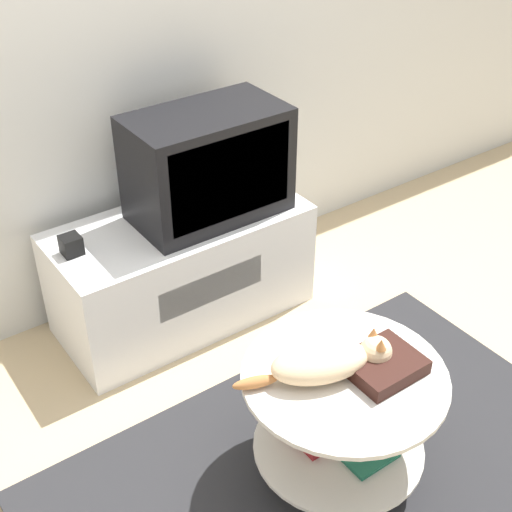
% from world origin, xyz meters
% --- Properties ---
extents(ground_plane, '(12.00, 12.00, 0.00)m').
position_xyz_m(ground_plane, '(0.00, 0.00, 0.00)').
color(ground_plane, tan).
extents(wall_back, '(8.00, 0.05, 2.60)m').
position_xyz_m(wall_back, '(0.00, 1.48, 1.30)').
color(wall_back, silver).
rests_on(wall_back, ground_plane).
extents(rug, '(2.07, 1.24, 0.02)m').
position_xyz_m(rug, '(0.00, 0.00, 0.01)').
color(rug, '#28282B').
rests_on(rug, ground_plane).
extents(tv_stand, '(1.16, 0.53, 0.53)m').
position_xyz_m(tv_stand, '(0.06, 1.13, 0.26)').
color(tv_stand, white).
rests_on(tv_stand, ground_plane).
extents(tv, '(0.68, 0.38, 0.48)m').
position_xyz_m(tv, '(0.21, 1.11, 0.77)').
color(tv, black).
rests_on(tv, tv_stand).
extents(speaker, '(0.08, 0.08, 0.08)m').
position_xyz_m(speaker, '(-0.42, 1.16, 0.57)').
color(speaker, black).
rests_on(speaker, tv_stand).
extents(coffee_table, '(0.70, 0.70, 0.49)m').
position_xyz_m(coffee_table, '(0.02, -0.01, 0.33)').
color(coffee_table, '#B2B2B7').
rests_on(coffee_table, rug).
extents(dvd_box, '(0.24, 0.21, 0.05)m').
position_xyz_m(dvd_box, '(0.14, -0.08, 0.54)').
color(dvd_box, black).
rests_on(dvd_box, coffee_table).
extents(cat, '(0.53, 0.28, 0.13)m').
position_xyz_m(cat, '(-0.02, 0.02, 0.57)').
color(cat, beige).
rests_on(cat, coffee_table).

